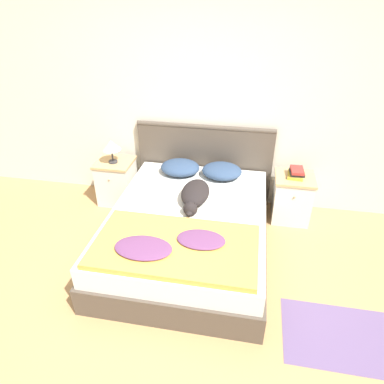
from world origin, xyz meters
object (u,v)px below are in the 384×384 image
at_px(nightstand_left, 117,181).
at_px(nightstand_right, 292,198).
at_px(pillow_left, 180,167).
at_px(book_stack, 296,173).
at_px(bed, 188,231).
at_px(table_lamp, 111,146).
at_px(dog, 195,194).
at_px(pillow_right, 222,171).

height_order(nightstand_left, nightstand_right, same).
relative_size(pillow_left, book_stack, 1.99).
bearing_deg(book_stack, bed, -143.77).
xyz_separation_m(nightstand_right, table_lamp, (-2.16, -0.03, 0.50)).
relative_size(bed, dog, 2.90).
relative_size(pillow_right, table_lamp, 1.62).
bearing_deg(table_lamp, nightstand_right, 0.74).
bearing_deg(nightstand_right, table_lamp, -179.26).
bearing_deg(pillow_left, nightstand_right, 0.77).
distance_m(bed, pillow_left, 0.87).
bearing_deg(book_stack, dog, -150.34).
relative_size(nightstand_right, book_stack, 2.42).
relative_size(nightstand_right, pillow_left, 1.22).
bearing_deg(dog, bed, -99.62).
relative_size(bed, table_lamp, 7.14).
xyz_separation_m(dog, book_stack, (1.05, 0.60, 0.04)).
bearing_deg(nightstand_right, nightstand_left, 180.00).
distance_m(dog, table_lamp, 1.27).
bearing_deg(pillow_left, nightstand_left, 178.78).
xyz_separation_m(nightstand_left, book_stack, (2.17, 0.01, 0.32)).
xyz_separation_m(bed, dog, (0.03, 0.20, 0.33)).
bearing_deg(bed, pillow_left, 107.84).
height_order(nightstand_right, book_stack, book_stack).
bearing_deg(bed, nightstand_left, 143.91).
distance_m(pillow_right, book_stack, 0.84).
height_order(nightstand_left, book_stack, book_stack).
xyz_separation_m(bed, book_stack, (1.08, 0.79, 0.37)).
height_order(nightstand_left, pillow_left, pillow_left).
xyz_separation_m(nightstand_left, table_lamp, (-0.00, -0.03, 0.50)).
height_order(pillow_right, book_stack, book_stack).
xyz_separation_m(nightstand_right, book_stack, (0.00, 0.01, 0.32)).
relative_size(bed, nightstand_left, 3.62).
relative_size(bed, nightstand_right, 3.62).
height_order(nightstand_left, dog, dog).
height_order(nightstand_right, pillow_right, pillow_right).
xyz_separation_m(bed, table_lamp, (-1.08, 0.76, 0.54)).
bearing_deg(bed, pillow_right, 72.16).
bearing_deg(bed, dog, 80.38).
relative_size(nightstand_left, nightstand_right, 1.00).
height_order(pillow_left, table_lamp, table_lamp).
xyz_separation_m(nightstand_right, pillow_right, (-0.83, -0.02, 0.28)).
relative_size(nightstand_right, dog, 0.80).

